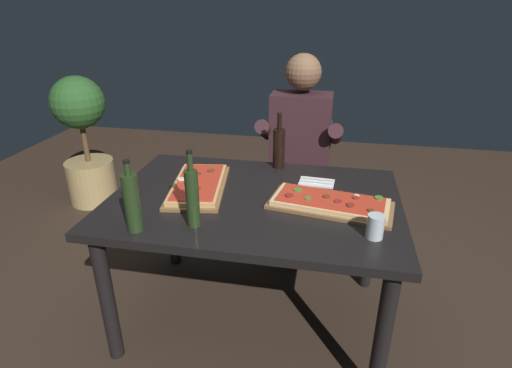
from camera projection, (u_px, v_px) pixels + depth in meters
ground_plane at (254, 315)px, 2.28m from camera, size 6.40×6.40×0.00m
dining_table at (254, 215)px, 2.01m from camera, size 1.40×0.96×0.74m
pizza_rectangular_front at (330, 203)px, 1.87m from camera, size 0.60×0.34×0.05m
pizza_rectangular_left at (198, 185)px, 2.06m from camera, size 0.34×0.56×0.05m
wine_bottle_dark at (132, 202)px, 1.64m from camera, size 0.07×0.07×0.31m
oil_bottle_amber at (192, 197)px, 1.67m from camera, size 0.06×0.06×0.34m
vinegar_bottle_green at (279, 147)px, 2.28m from camera, size 0.07×0.07×0.32m
tumbler_near_camera at (375, 227)px, 1.62m from camera, size 0.07×0.07×0.10m
napkin_cutlery_set at (317, 182)px, 2.12m from camera, size 0.19×0.12×0.01m
diner_chair at (299, 178)px, 2.81m from camera, size 0.44×0.44×0.87m
seated_diner at (299, 149)px, 2.60m from camera, size 0.53×0.41×1.33m
potted_plant_corner at (84, 139)px, 3.34m from camera, size 0.42×0.42×1.08m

